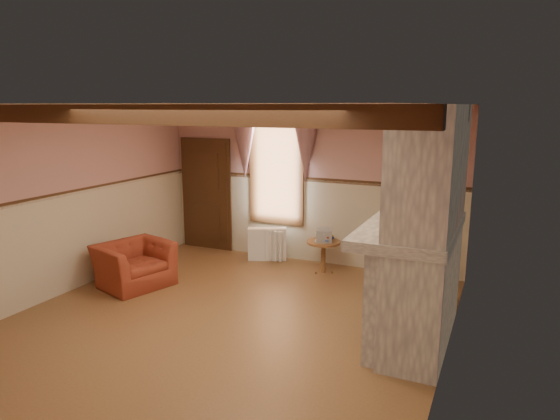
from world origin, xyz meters
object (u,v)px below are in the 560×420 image
at_px(radiator, 267,244).
at_px(armchair, 134,265).
at_px(side_table, 323,257).
at_px(bowl, 411,221).
at_px(mantel_clock, 423,204).
at_px(oil_lamp, 419,205).

bearing_deg(radiator, armchair, -146.81).
relative_size(side_table, bowl, 1.50).
bearing_deg(bowl, side_table, 132.79).
relative_size(radiator, bowl, 1.86).
relative_size(side_table, mantel_clock, 2.35).
bearing_deg(bowl, oil_lamp, 90.00).
bearing_deg(mantel_clock, radiator, 156.02).
height_order(side_table, radiator, radiator).
bearing_deg(mantel_clock, oil_lamp, -90.00).
bearing_deg(radiator, oil_lamp, -52.88).
height_order(armchair, side_table, armchair).
height_order(side_table, bowl, bowl).
distance_m(armchair, bowl, 4.37).
bearing_deg(mantel_clock, bowl, -90.00).
distance_m(side_table, bowl, 2.82).
xyz_separation_m(armchair, radiator, (1.31, 2.07, -0.04)).
xyz_separation_m(side_table, mantel_clock, (1.74, -1.06, 1.25)).
height_order(radiator, bowl, bowl).
bearing_deg(mantel_clock, armchair, -169.63).
relative_size(bowl, mantel_clock, 1.57).
xyz_separation_m(armchair, side_table, (2.49, 1.84, -0.07)).
bearing_deg(radiator, side_table, -35.61).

